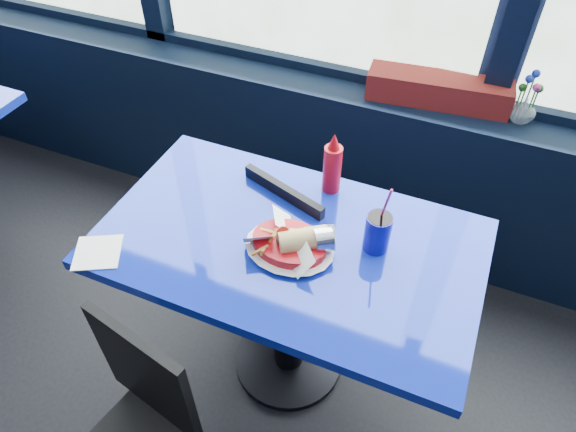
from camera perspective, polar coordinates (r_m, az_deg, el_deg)
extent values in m
cube|color=black|center=(2.53, 1.52, 7.38)|extent=(5.00, 0.26, 0.80)
cube|color=black|center=(2.37, 2.47, 16.34)|extent=(4.80, 0.08, 0.06)
cylinder|color=black|center=(2.22, 0.05, -15.58)|extent=(0.44, 0.44, 0.03)
cylinder|color=black|center=(1.94, 0.06, -10.85)|extent=(0.12, 0.12, 0.68)
cube|color=#0D1F96|center=(1.63, 0.07, -3.14)|extent=(1.20, 0.70, 0.04)
cube|color=black|center=(1.55, -15.55, -16.64)|extent=(0.35, 0.10, 0.40)
cylinder|color=black|center=(1.97, -14.96, -21.27)|extent=(0.02, 0.02, 0.38)
cube|color=black|center=(2.14, -0.05, -1.86)|extent=(0.46, 0.46, 0.03)
cube|color=black|center=(1.87, -0.47, -1.18)|extent=(0.33, 0.13, 0.39)
cylinder|color=black|center=(2.31, 5.38, -5.04)|extent=(0.02, 0.02, 0.37)
cylinder|color=black|center=(2.16, 0.29, -9.74)|extent=(0.02, 0.02, 0.37)
cylinder|color=black|center=(2.44, -0.34, -1.37)|extent=(0.02, 0.02, 0.37)
cylinder|color=black|center=(2.29, -5.52, -5.52)|extent=(0.02, 0.02, 0.37)
cube|color=maroon|center=(2.19, 16.35, 13.30)|extent=(0.57, 0.20, 0.11)
imported|color=silver|center=(2.19, 24.63, 10.64)|extent=(0.13, 0.13, 0.10)
cylinder|color=#1E5919|center=(2.17, 24.47, 11.46)|extent=(0.01, 0.01, 0.16)
sphere|color=#1C34A6|center=(2.12, 25.26, 13.61)|extent=(0.03, 0.03, 0.03)
cylinder|color=#1E5919|center=(2.17, 25.20, 10.82)|extent=(0.01, 0.01, 0.14)
sphere|color=#DA4088|center=(2.13, 25.92, 12.71)|extent=(0.03, 0.03, 0.03)
cylinder|color=#1E5919|center=(2.18, 24.99, 11.72)|extent=(0.01, 0.01, 0.18)
sphere|color=#1C34A6|center=(2.13, 25.86, 14.05)|extent=(0.03, 0.03, 0.03)
cylinder|color=#1E5919|center=(2.19, 24.04, 11.21)|extent=(0.01, 0.01, 0.12)
sphere|color=#1E5919|center=(2.15, 24.63, 12.85)|extent=(0.03, 0.03, 0.03)
cylinder|color=#1E5919|center=(2.19, 25.47, 10.83)|extent=(0.01, 0.01, 0.13)
sphere|color=#1E5919|center=(2.15, 26.14, 12.59)|extent=(0.03, 0.03, 0.03)
cylinder|color=#AB0B12|center=(1.57, 0.16, -3.25)|extent=(0.27, 0.27, 0.05)
cylinder|color=white|center=(1.58, 0.16, -3.49)|extent=(0.26, 0.26, 0.00)
cylinder|color=silver|center=(1.55, 3.90, -2.66)|extent=(0.09, 0.09, 0.08)
sphere|color=brown|center=(1.54, -0.36, -2.67)|extent=(0.05, 0.05, 0.05)
cylinder|color=red|center=(1.53, -0.57, -1.86)|extent=(0.06, 0.06, 0.01)
cylinder|color=#AB0B12|center=(1.74, 4.92, 5.21)|extent=(0.06, 0.06, 0.18)
cone|color=#AB0B12|center=(1.67, 5.17, 8.29)|extent=(0.04, 0.04, 0.06)
cylinder|color=#0F0C8E|center=(1.57, 9.92, -1.81)|extent=(0.08, 0.08, 0.13)
cylinder|color=black|center=(1.53, 10.20, -0.23)|extent=(0.07, 0.07, 0.01)
cylinder|color=#F53367|center=(1.49, 10.76, 1.11)|extent=(0.04, 0.06, 0.18)
cube|color=white|center=(1.69, -20.40, -3.80)|extent=(0.19, 0.19, 0.00)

